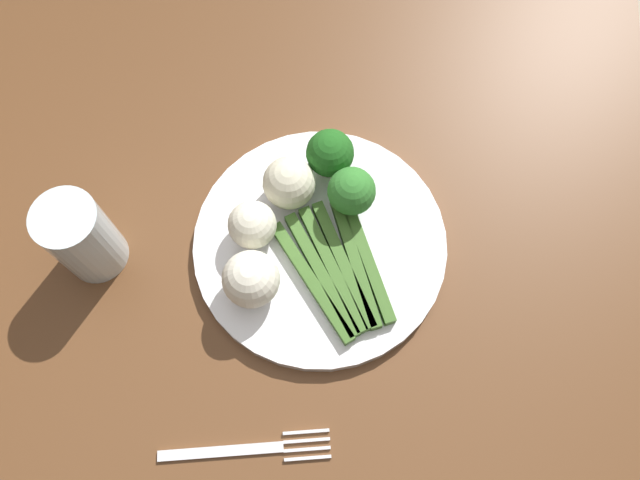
{
  "coord_description": "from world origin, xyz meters",
  "views": [
    {
      "loc": [
        0.3,
        0.08,
        1.38
      ],
      "look_at": [
        0.07,
        0.06,
        0.77
      ],
      "focal_mm": 35.01,
      "sensor_mm": 36.0,
      "label": 1
    }
  ],
  "objects_px": {
    "asparagus_bundle": "(338,268)",
    "cauliflower_right": "(252,225)",
    "plate": "(320,244)",
    "fork": "(248,449)",
    "cauliflower_left": "(251,279)",
    "cauliflower_edge": "(289,183)",
    "dining_table": "(283,224)",
    "broccoli_front": "(330,154)",
    "broccoli_back": "(351,192)",
    "water_glass": "(82,237)"
  },
  "relations": [
    {
      "from": "asparagus_bundle",
      "to": "cauliflower_right",
      "type": "bearing_deg",
      "value": 42.3
    },
    {
      "from": "asparagus_bundle",
      "to": "cauliflower_right",
      "type": "xyz_separation_m",
      "value": [
        -0.03,
        -0.09,
        0.02
      ]
    },
    {
      "from": "plate",
      "to": "fork",
      "type": "relative_size",
      "value": 1.62
    },
    {
      "from": "plate",
      "to": "cauliflower_left",
      "type": "height_order",
      "value": "cauliflower_left"
    },
    {
      "from": "plate",
      "to": "cauliflower_edge",
      "type": "xyz_separation_m",
      "value": [
        -0.05,
        -0.04,
        0.04
      ]
    },
    {
      "from": "dining_table",
      "to": "broccoli_front",
      "type": "distance_m",
      "value": 0.18
    },
    {
      "from": "broccoli_front",
      "to": "cauliflower_left",
      "type": "relative_size",
      "value": 1.08
    },
    {
      "from": "broccoli_back",
      "to": "broccoli_front",
      "type": "relative_size",
      "value": 0.99
    },
    {
      "from": "dining_table",
      "to": "cauliflower_left",
      "type": "distance_m",
      "value": 0.21
    },
    {
      "from": "broccoli_front",
      "to": "cauliflower_edge",
      "type": "relative_size",
      "value": 1.11
    },
    {
      "from": "broccoli_front",
      "to": "water_glass",
      "type": "xyz_separation_m",
      "value": [
        0.12,
        -0.24,
        0.0
      ]
    },
    {
      "from": "cauliflower_left",
      "to": "fork",
      "type": "xyz_separation_m",
      "value": [
        0.16,
        0.02,
        -0.04
      ]
    },
    {
      "from": "cauliflower_left",
      "to": "dining_table",
      "type": "bearing_deg",
      "value": 177.59
    },
    {
      "from": "broccoli_back",
      "to": "broccoli_front",
      "type": "bearing_deg",
      "value": -147.02
    },
    {
      "from": "cauliflower_right",
      "to": "water_glass",
      "type": "height_order",
      "value": "water_glass"
    },
    {
      "from": "asparagus_bundle",
      "to": "cauliflower_edge",
      "type": "bearing_deg",
      "value": 7.45
    },
    {
      "from": "cauliflower_edge",
      "to": "fork",
      "type": "relative_size",
      "value": 0.34
    },
    {
      "from": "dining_table",
      "to": "broccoli_back",
      "type": "xyz_separation_m",
      "value": [
        0.03,
        0.08,
        0.17
      ]
    },
    {
      "from": "water_glass",
      "to": "cauliflower_right",
      "type": "bearing_deg",
      "value": 102.8
    },
    {
      "from": "cauliflower_right",
      "to": "cauliflower_left",
      "type": "xyz_separation_m",
      "value": [
        0.06,
        0.01,
        0.0
      ]
    },
    {
      "from": "broccoli_back",
      "to": "fork",
      "type": "relative_size",
      "value": 0.37
    },
    {
      "from": "asparagus_bundle",
      "to": "cauliflower_edge",
      "type": "height_order",
      "value": "cauliflower_edge"
    },
    {
      "from": "cauliflower_right",
      "to": "water_glass",
      "type": "distance_m",
      "value": 0.17
    },
    {
      "from": "broccoli_back",
      "to": "water_glass",
      "type": "distance_m",
      "value": 0.27
    },
    {
      "from": "asparagus_bundle",
      "to": "broccoli_back",
      "type": "distance_m",
      "value": 0.08
    },
    {
      "from": "broccoli_back",
      "to": "cauliflower_edge",
      "type": "xyz_separation_m",
      "value": [
        -0.01,
        -0.07,
        -0.01
      ]
    },
    {
      "from": "dining_table",
      "to": "broccoli_back",
      "type": "relative_size",
      "value": 18.18
    },
    {
      "from": "cauliflower_left",
      "to": "cauliflower_edge",
      "type": "bearing_deg",
      "value": 167.86
    },
    {
      "from": "cauliflower_right",
      "to": "cauliflower_edge",
      "type": "xyz_separation_m",
      "value": [
        -0.05,
        0.03,
        0.0
      ]
    },
    {
      "from": "dining_table",
      "to": "cauliflower_right",
      "type": "distance_m",
      "value": 0.18
    },
    {
      "from": "asparagus_bundle",
      "to": "broccoli_back",
      "type": "bearing_deg",
      "value": -33.6
    },
    {
      "from": "asparagus_bundle",
      "to": "water_glass",
      "type": "distance_m",
      "value": 0.26
    },
    {
      "from": "broccoli_back",
      "to": "cauliflower_edge",
      "type": "relative_size",
      "value": 1.1
    },
    {
      "from": "asparagus_bundle",
      "to": "water_glass",
      "type": "height_order",
      "value": "water_glass"
    },
    {
      "from": "dining_table",
      "to": "plate",
      "type": "relative_size",
      "value": 4.18
    },
    {
      "from": "plate",
      "to": "cauliflower_right",
      "type": "bearing_deg",
      "value": -90.81
    },
    {
      "from": "cauliflower_edge",
      "to": "asparagus_bundle",
      "type": "bearing_deg",
      "value": 37.08
    },
    {
      "from": "dining_table",
      "to": "plate",
      "type": "distance_m",
      "value": 0.16
    },
    {
      "from": "broccoli_back",
      "to": "cauliflower_edge",
      "type": "distance_m",
      "value": 0.07
    },
    {
      "from": "plate",
      "to": "fork",
      "type": "bearing_deg",
      "value": -11.91
    },
    {
      "from": "broccoli_back",
      "to": "broccoli_front",
      "type": "xyz_separation_m",
      "value": [
        -0.04,
        -0.03,
        0.0
      ]
    },
    {
      "from": "broccoli_back",
      "to": "fork",
      "type": "height_order",
      "value": "broccoli_back"
    },
    {
      "from": "plate",
      "to": "cauliflower_left",
      "type": "distance_m",
      "value": 0.09
    },
    {
      "from": "cauliflower_right",
      "to": "cauliflower_left",
      "type": "bearing_deg",
      "value": 7.96
    },
    {
      "from": "cauliflower_right",
      "to": "cauliflower_edge",
      "type": "distance_m",
      "value": 0.06
    },
    {
      "from": "plate",
      "to": "broccoli_front",
      "type": "relative_size",
      "value": 4.3
    },
    {
      "from": "asparagus_bundle",
      "to": "fork",
      "type": "relative_size",
      "value": 0.98
    },
    {
      "from": "broccoli_back",
      "to": "cauliflower_left",
      "type": "xyz_separation_m",
      "value": [
        0.1,
        -0.09,
        -0.01
      ]
    },
    {
      "from": "plate",
      "to": "cauliflower_edge",
      "type": "relative_size",
      "value": 4.79
    },
    {
      "from": "plate",
      "to": "cauliflower_right",
      "type": "distance_m",
      "value": 0.08
    }
  ]
}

